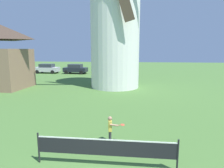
{
  "coord_description": "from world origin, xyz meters",
  "views": [
    {
      "loc": [
        0.97,
        -3.77,
        3.92
      ],
      "look_at": [
        0.09,
        4.32,
        2.5
      ],
      "focal_mm": 31.77,
      "sensor_mm": 36.0,
      "label": 1
    }
  ],
  "objects_px": {
    "tennis_net": "(106,148)",
    "player_far": "(111,128)",
    "windmill": "(115,11)",
    "parked_car_black": "(75,69)",
    "parked_car_silver": "(47,68)"
  },
  "relations": [
    {
      "from": "tennis_net",
      "to": "parked_car_silver",
      "type": "bearing_deg",
      "value": 117.83
    },
    {
      "from": "parked_car_silver",
      "to": "parked_car_black",
      "type": "height_order",
      "value": "same"
    },
    {
      "from": "windmill",
      "to": "parked_car_silver",
      "type": "bearing_deg",
      "value": 138.25
    },
    {
      "from": "tennis_net",
      "to": "player_far",
      "type": "height_order",
      "value": "player_far"
    },
    {
      "from": "tennis_net",
      "to": "parked_car_black",
      "type": "relative_size",
      "value": 1.21
    },
    {
      "from": "tennis_net",
      "to": "player_far",
      "type": "relative_size",
      "value": 4.12
    },
    {
      "from": "tennis_net",
      "to": "parked_car_black",
      "type": "bearing_deg",
      "value": 108.63
    },
    {
      "from": "parked_car_silver",
      "to": "windmill",
      "type": "bearing_deg",
      "value": -41.75
    },
    {
      "from": "player_far",
      "to": "tennis_net",
      "type": "bearing_deg",
      "value": -88.84
    },
    {
      "from": "parked_car_silver",
      "to": "tennis_net",
      "type": "bearing_deg",
      "value": -62.17
    },
    {
      "from": "tennis_net",
      "to": "parked_car_silver",
      "type": "height_order",
      "value": "parked_car_silver"
    },
    {
      "from": "tennis_net",
      "to": "parked_car_silver",
      "type": "xyz_separation_m",
      "value": [
        -13.63,
        25.81,
        0.13
      ]
    },
    {
      "from": "tennis_net",
      "to": "player_far",
      "type": "distance_m",
      "value": 1.79
    },
    {
      "from": "windmill",
      "to": "parked_car_black",
      "type": "bearing_deg",
      "value": 124.39
    },
    {
      "from": "parked_car_black",
      "to": "player_far",
      "type": "bearing_deg",
      "value": -70.15
    }
  ]
}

